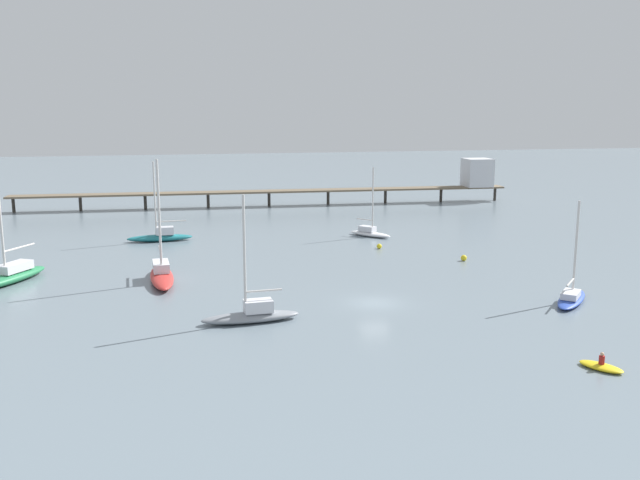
% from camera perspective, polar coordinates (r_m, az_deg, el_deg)
% --- Properties ---
extents(ground_plane, '(400.00, 400.00, 0.00)m').
position_cam_1_polar(ground_plane, '(57.73, 4.66, -5.34)').
color(ground_plane, slate).
extents(pier, '(83.91, 7.80, 7.61)m').
position_cam_1_polar(pier, '(118.36, 5.51, 4.99)').
color(pier, brown).
rests_on(pier, ground_plane).
extents(sailboat_gray, '(7.76, 2.37, 9.97)m').
position_cam_1_polar(sailboat_gray, '(52.67, -5.78, -6.18)').
color(sailboat_gray, gray).
rests_on(sailboat_gray, ground_plane).
extents(sailboat_white, '(5.11, 5.74, 8.96)m').
position_cam_1_polar(sailboat_white, '(87.53, 4.24, 0.71)').
color(sailboat_white, white).
rests_on(sailboat_white, ground_plane).
extents(sailboat_green, '(6.65, 9.23, 12.81)m').
position_cam_1_polar(sailboat_green, '(70.39, -24.75, -2.65)').
color(sailboat_green, '#287F4C').
rests_on(sailboat_green, ground_plane).
extents(sailboat_teal, '(8.06, 2.08, 9.95)m').
position_cam_1_polar(sailboat_teal, '(86.39, -13.34, 0.37)').
color(sailboat_teal, '#1E727A').
rests_on(sailboat_teal, ground_plane).
extents(sailboat_red, '(2.64, 9.76, 11.73)m').
position_cam_1_polar(sailboat_red, '(66.15, -13.27, -2.78)').
color(sailboat_red, red).
rests_on(sailboat_red, ground_plane).
extents(sailboat_blue, '(6.14, 6.39, 8.70)m').
position_cam_1_polar(sailboat_blue, '(61.41, 20.52, -4.49)').
color(sailboat_blue, '#2D4CB7').
rests_on(sailboat_blue, ground_plane).
extents(dinghy_yellow, '(2.54, 3.07, 1.14)m').
position_cam_1_polar(dinghy_yellow, '(46.93, 22.71, -9.83)').
color(dinghy_yellow, yellow).
rests_on(dinghy_yellow, ground_plane).
extents(mooring_buoy_inner, '(0.66, 0.66, 0.66)m').
position_cam_1_polar(mooring_buoy_inner, '(74.84, 12.08, -1.49)').
color(mooring_buoy_inner, yellow).
rests_on(mooring_buoy_inner, ground_plane).
extents(mooring_buoy_near, '(0.60, 0.60, 0.60)m').
position_cam_1_polar(mooring_buoy_near, '(79.84, 5.04, -0.53)').
color(mooring_buoy_near, yellow).
rests_on(mooring_buoy_near, ground_plane).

